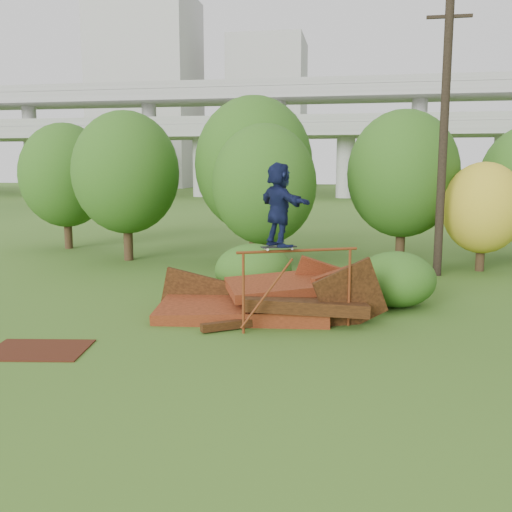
% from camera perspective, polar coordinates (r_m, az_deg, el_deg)
% --- Properties ---
extents(ground, '(240.00, 240.00, 0.00)m').
position_cam_1_polar(ground, '(11.28, 2.28, -9.72)').
color(ground, '#2D5116').
rests_on(ground, ground).
extents(scrap_pile, '(5.76, 3.35, 1.91)m').
position_cam_1_polar(scrap_pile, '(14.00, 0.76, -4.64)').
color(scrap_pile, '#3D1A0A').
rests_on(scrap_pile, ground).
extents(grind_rail, '(2.55, 1.21, 1.82)m').
position_cam_1_polar(grind_rail, '(12.61, 4.20, -1.59)').
color(grind_rail, maroon).
rests_on(grind_rail, ground).
extents(skateboard, '(0.79, 0.51, 0.08)m').
position_cam_1_polar(skateboard, '(12.39, 2.29, 0.91)').
color(skateboard, black).
rests_on(skateboard, grind_rail).
extents(skater, '(1.49, 1.63, 1.81)m').
position_cam_1_polar(skater, '(12.30, 2.32, 5.16)').
color(skater, '#10163A').
rests_on(skater, skateboard).
extents(flat_plate, '(2.07, 1.62, 0.03)m').
position_cam_1_polar(flat_plate, '(12.22, -20.94, -8.76)').
color(flat_plate, '#3C180C').
rests_on(flat_plate, ground).
extents(tree_0, '(4.08, 4.08, 5.76)m').
position_cam_1_polar(tree_0, '(22.68, -12.88, 8.12)').
color(tree_0, black).
rests_on(tree_0, ground).
extents(tree_1, '(4.54, 4.54, 6.32)m').
position_cam_1_polar(tree_1, '(22.28, -0.22, 9.10)').
color(tree_1, black).
rests_on(tree_1, ground).
extents(tree_2, '(3.62, 3.62, 5.10)m').
position_cam_1_polar(tree_2, '(19.86, 0.84, 7.15)').
color(tree_2, black).
rests_on(tree_2, ground).
extents(tree_3, '(4.14, 4.14, 5.75)m').
position_cam_1_polar(tree_3, '(22.26, 14.47, 7.94)').
color(tree_3, black).
rests_on(tree_3, ground).
extents(tree_4, '(2.75, 2.75, 3.80)m').
position_cam_1_polar(tree_4, '(21.29, 21.75, 4.48)').
color(tree_4, black).
rests_on(tree_4, ground).
extents(tree_6, '(3.97, 3.97, 5.55)m').
position_cam_1_polar(tree_6, '(26.78, -18.52, 7.65)').
color(tree_6, black).
rests_on(tree_6, ground).
extents(shrub_left, '(2.17, 2.00, 1.50)m').
position_cam_1_polar(shrub_left, '(15.87, -0.26, -1.47)').
color(shrub_left, '#2B5516').
rests_on(shrub_left, ground).
extents(shrub_right, '(2.05, 1.87, 1.45)m').
position_cam_1_polar(shrub_right, '(15.23, 13.83, -2.27)').
color(shrub_right, '#2B5516').
rests_on(shrub_right, ground).
extents(utility_pole, '(1.40, 0.28, 9.03)m').
position_cam_1_polar(utility_pole, '(19.87, 18.25, 11.26)').
color(utility_pole, black).
rests_on(utility_pole, ground).
extents(freeway_overpass, '(160.00, 15.00, 13.70)m').
position_cam_1_polar(freeway_overpass, '(73.84, 9.10, 13.90)').
color(freeway_overpass, gray).
rests_on(freeway_overpass, ground).
extents(building_left, '(18.00, 16.00, 35.00)m').
position_cam_1_polar(building_left, '(113.57, -10.82, 15.66)').
color(building_left, '#9E9E99').
rests_on(building_left, ground).
extents(building_right, '(14.00, 14.00, 28.00)m').
position_cam_1_polar(building_right, '(114.41, 1.21, 14.00)').
color(building_right, '#9E9E99').
rests_on(building_right, ground).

